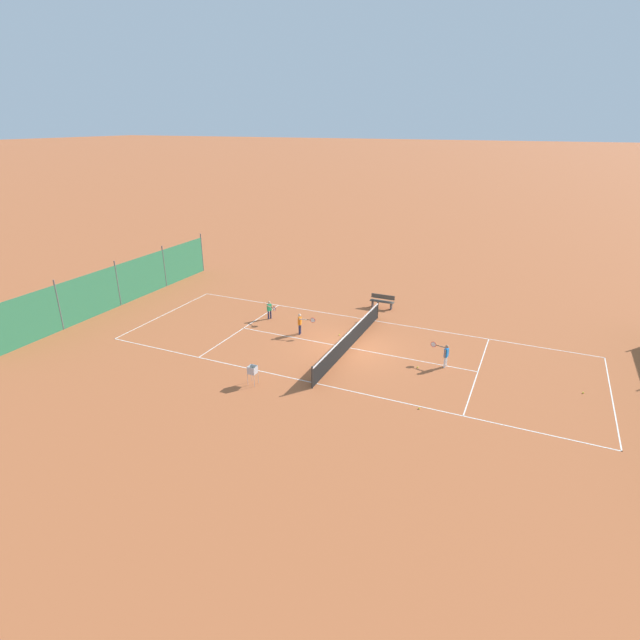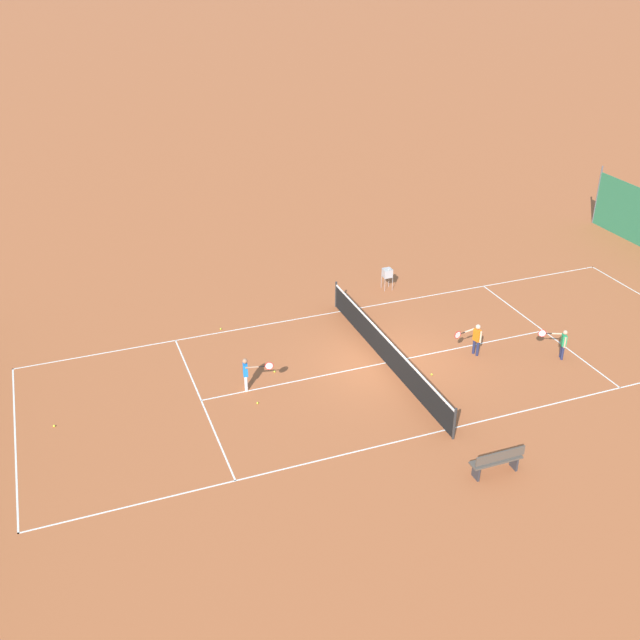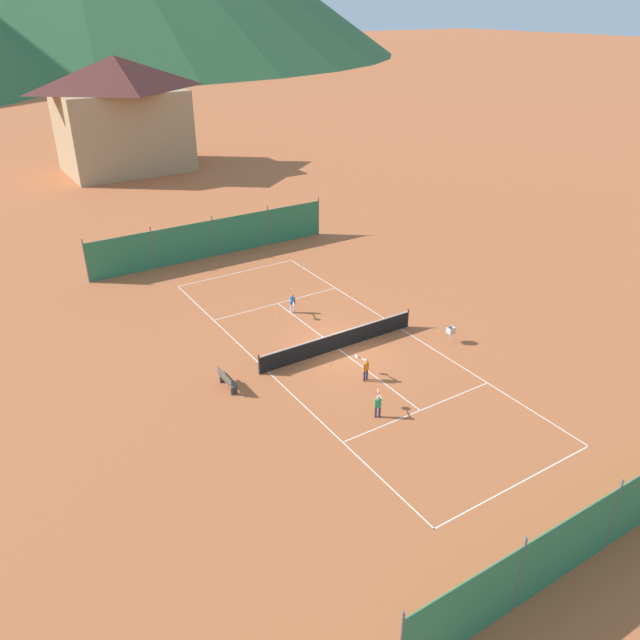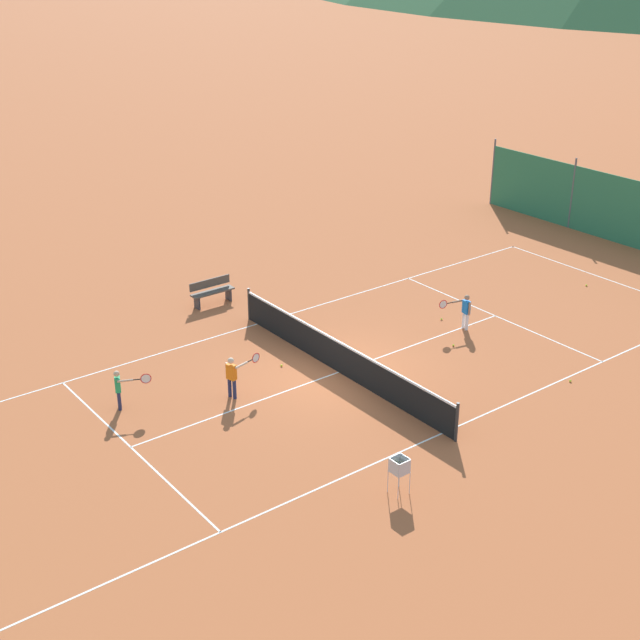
{
  "view_description": "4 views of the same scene",
  "coord_description": "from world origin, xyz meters",
  "px_view_note": "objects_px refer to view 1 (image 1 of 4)",
  "views": [
    {
      "loc": [
        21.84,
        8.16,
        10.88
      ],
      "look_at": [
        -0.49,
        -1.89,
        1.06
      ],
      "focal_mm": 28.0,
      "sensor_mm": 36.0,
      "label": 1
    },
    {
      "loc": [
        -19.6,
        9.87,
        13.22
      ],
      "look_at": [
        1.77,
        1.73,
        1.1
      ],
      "focal_mm": 42.0,
      "sensor_mm": 36.0,
      "label": 2
    },
    {
      "loc": [
        -15.7,
        -22.92,
        15.93
      ],
      "look_at": [
        -0.23,
        1.4,
        1.13
      ],
      "focal_mm": 35.0,
      "sensor_mm": 36.0,
      "label": 3
    },
    {
      "loc": [
        17.25,
        -13.87,
        11.57
      ],
      "look_at": [
        -1.59,
        0.55,
        0.88
      ],
      "focal_mm": 50.0,
      "sensor_mm": 36.0,
      "label": 4
    }
  ],
  "objects_px": {
    "tennis_net": "(350,339)",
    "tennis_ball_mid_court": "(447,358)",
    "tennis_ball_by_net_right": "(339,335)",
    "tennis_ball_alley_right": "(418,367)",
    "player_near_service": "(301,322)",
    "player_near_baseline": "(270,309)",
    "player_far_baseline": "(445,354)",
    "courtside_bench": "(382,301)",
    "tennis_ball_alley_left": "(583,393)",
    "tennis_ball_by_net_left": "(419,408)",
    "ball_hopper": "(253,371)"
  },
  "relations": [
    {
      "from": "tennis_ball_mid_court",
      "to": "tennis_ball_by_net_left",
      "type": "relative_size",
      "value": 1.0
    },
    {
      "from": "player_near_baseline",
      "to": "tennis_ball_by_net_left",
      "type": "distance_m",
      "value": 12.1
    },
    {
      "from": "tennis_ball_mid_court",
      "to": "tennis_ball_alley_left",
      "type": "bearing_deg",
      "value": 80.56
    },
    {
      "from": "tennis_ball_by_net_right",
      "to": "tennis_net",
      "type": "bearing_deg",
      "value": 40.57
    },
    {
      "from": "tennis_ball_alley_right",
      "to": "courtside_bench",
      "type": "relative_size",
      "value": 0.04
    },
    {
      "from": "tennis_ball_by_net_left",
      "to": "courtside_bench",
      "type": "xyz_separation_m",
      "value": [
        -10.65,
        -4.96,
        0.42
      ]
    },
    {
      "from": "tennis_ball_alley_left",
      "to": "tennis_ball_by_net_left",
      "type": "height_order",
      "value": "same"
    },
    {
      "from": "player_near_service",
      "to": "tennis_ball_by_net_right",
      "type": "bearing_deg",
      "value": 108.47
    },
    {
      "from": "player_near_baseline",
      "to": "ball_hopper",
      "type": "relative_size",
      "value": 1.23
    },
    {
      "from": "tennis_ball_by_net_left",
      "to": "ball_hopper",
      "type": "height_order",
      "value": "ball_hopper"
    },
    {
      "from": "player_near_service",
      "to": "player_near_baseline",
      "type": "bearing_deg",
      "value": -115.32
    },
    {
      "from": "player_near_service",
      "to": "player_far_baseline",
      "type": "distance_m",
      "value": 7.97
    },
    {
      "from": "tennis_ball_mid_court",
      "to": "ball_hopper",
      "type": "distance_m",
      "value": 9.57
    },
    {
      "from": "player_near_service",
      "to": "courtside_bench",
      "type": "bearing_deg",
      "value": 153.98
    },
    {
      "from": "tennis_ball_alley_right",
      "to": "ball_hopper",
      "type": "xyz_separation_m",
      "value": [
        4.53,
        -6.27,
        0.62
      ]
    },
    {
      "from": "tennis_ball_by_net_right",
      "to": "ball_hopper",
      "type": "bearing_deg",
      "value": -12.53
    },
    {
      "from": "courtside_bench",
      "to": "player_near_baseline",
      "type": "bearing_deg",
      "value": -50.34
    },
    {
      "from": "player_near_baseline",
      "to": "ball_hopper",
      "type": "bearing_deg",
      "value": 24.08
    },
    {
      "from": "player_near_baseline",
      "to": "tennis_ball_mid_court",
      "type": "distance_m",
      "value": 10.59
    },
    {
      "from": "player_near_baseline",
      "to": "tennis_ball_by_net_left",
      "type": "height_order",
      "value": "player_near_baseline"
    },
    {
      "from": "tennis_ball_by_net_right",
      "to": "tennis_ball_mid_court",
      "type": "height_order",
      "value": "same"
    },
    {
      "from": "tennis_net",
      "to": "ball_hopper",
      "type": "height_order",
      "value": "tennis_net"
    },
    {
      "from": "tennis_ball_mid_court",
      "to": "tennis_ball_alley_left",
      "type": "distance_m",
      "value": 6.08
    },
    {
      "from": "player_near_service",
      "to": "player_near_baseline",
      "type": "height_order",
      "value": "player_near_service"
    },
    {
      "from": "tennis_net",
      "to": "courtside_bench",
      "type": "distance_m",
      "value": 6.35
    },
    {
      "from": "player_near_service",
      "to": "tennis_ball_by_net_left",
      "type": "distance_m",
      "value": 9.21
    },
    {
      "from": "tennis_ball_alley_left",
      "to": "tennis_net",
      "type": "bearing_deg",
      "value": -90.99
    },
    {
      "from": "player_near_service",
      "to": "tennis_net",
      "type": "bearing_deg",
      "value": 79.24
    },
    {
      "from": "tennis_net",
      "to": "courtside_bench",
      "type": "height_order",
      "value": "tennis_net"
    },
    {
      "from": "tennis_ball_mid_court",
      "to": "courtside_bench",
      "type": "height_order",
      "value": "courtside_bench"
    },
    {
      "from": "ball_hopper",
      "to": "tennis_ball_alley_left",
      "type": "bearing_deg",
      "value": 110.98
    },
    {
      "from": "courtside_bench",
      "to": "player_near_service",
      "type": "bearing_deg",
      "value": -26.02
    },
    {
      "from": "tennis_net",
      "to": "tennis_ball_alley_right",
      "type": "distance_m",
      "value": 3.84
    },
    {
      "from": "tennis_net",
      "to": "tennis_ball_mid_court",
      "type": "bearing_deg",
      "value": 99.59
    },
    {
      "from": "tennis_ball_by_net_right",
      "to": "tennis_ball_alley_right",
      "type": "bearing_deg",
      "value": 67.17
    },
    {
      "from": "tennis_ball_alley_left",
      "to": "ball_hopper",
      "type": "height_order",
      "value": "ball_hopper"
    },
    {
      "from": "tennis_ball_alley_right",
      "to": "ball_hopper",
      "type": "distance_m",
      "value": 7.76
    },
    {
      "from": "tennis_ball_mid_court",
      "to": "tennis_ball_alley_right",
      "type": "xyz_separation_m",
      "value": [
        1.58,
        -1.06,
        0.0
      ]
    },
    {
      "from": "tennis_ball_mid_court",
      "to": "courtside_bench",
      "type": "relative_size",
      "value": 0.04
    },
    {
      "from": "tennis_ball_alley_left",
      "to": "tennis_ball_by_net_left",
      "type": "distance_m",
      "value": 7.38
    },
    {
      "from": "tennis_net",
      "to": "player_near_baseline",
      "type": "bearing_deg",
      "value": -107.75
    },
    {
      "from": "player_far_baseline",
      "to": "courtside_bench",
      "type": "xyz_separation_m",
      "value": [
        -6.44,
        -5.13,
        -0.22
      ]
    },
    {
      "from": "player_near_baseline",
      "to": "tennis_ball_alley_left",
      "type": "height_order",
      "value": "player_near_baseline"
    },
    {
      "from": "tennis_ball_alley_right",
      "to": "player_near_baseline",
      "type": "bearing_deg",
      "value": -105.37
    },
    {
      "from": "player_near_baseline",
      "to": "tennis_ball_by_net_right",
      "type": "distance_m",
      "value": 4.72
    },
    {
      "from": "tennis_net",
      "to": "tennis_ball_by_net_left",
      "type": "xyz_separation_m",
      "value": [
        4.31,
        4.68,
        -0.47
      ]
    },
    {
      "from": "tennis_ball_by_net_right",
      "to": "courtside_bench",
      "type": "relative_size",
      "value": 0.04
    },
    {
      "from": "player_near_baseline",
      "to": "tennis_ball_by_net_left",
      "type": "relative_size",
      "value": 16.54
    },
    {
      "from": "tennis_net",
      "to": "player_near_service",
      "type": "bearing_deg",
      "value": -100.76
    },
    {
      "from": "player_near_baseline",
      "to": "tennis_ball_by_net_right",
      "type": "xyz_separation_m",
      "value": [
        0.57,
        4.64,
        -0.61
      ]
    }
  ]
}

